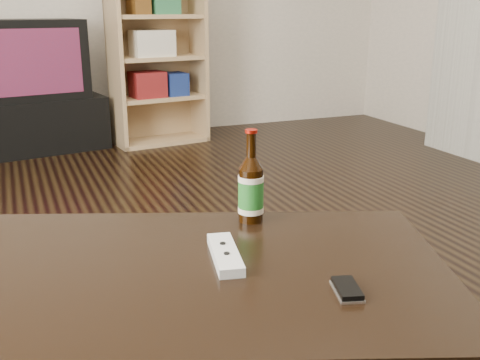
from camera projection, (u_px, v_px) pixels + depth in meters
name	position (u px, v px, depth m)	size (l,w,h in m)	color
floor	(238.00, 341.00, 1.68)	(5.00, 6.00, 0.01)	black
tv_stand	(36.00, 124.00, 3.88)	(0.91, 0.45, 0.36)	black
tv	(29.00, 60.00, 3.75)	(0.76, 0.54, 0.52)	black
bookshelf	(155.00, 54.00, 3.99)	(0.70, 0.39, 1.23)	tan
coffee_table	(181.00, 291.00, 1.20)	(1.30, 1.03, 0.43)	black
beer_bottle	(251.00, 190.00, 1.43)	(0.08, 0.08, 0.24)	black
phone	(347.00, 289.00, 1.08)	(0.07, 0.10, 0.02)	silver
remote	(225.00, 254.00, 1.23)	(0.09, 0.20, 0.02)	#BBBBBD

